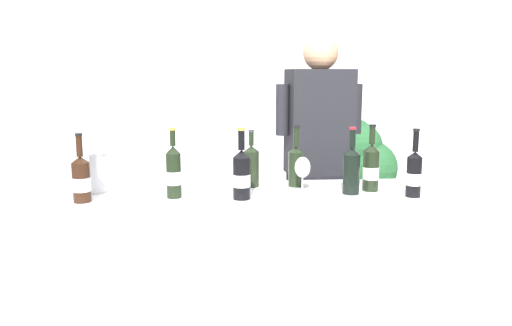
{
  "coord_description": "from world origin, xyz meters",
  "views": [
    {
      "loc": [
        -0.21,
        -2.44,
        1.57
      ],
      "look_at": [
        -0.04,
        0.0,
        1.13
      ],
      "focal_mm": 35.21,
      "sensor_mm": 36.0,
      "label": 1
    }
  ],
  "objects_px": {
    "wine_bottle_1": "(81,179)",
    "wine_glass": "(303,169)",
    "wine_bottle_5": "(351,169)",
    "wine_bottle_2": "(242,174)",
    "wine_bottle_3": "(371,167)",
    "ice_bucket": "(88,171)",
    "potted_shrub": "(361,181)",
    "person_server": "(318,182)",
    "wine_bottle_6": "(251,165)",
    "wine_bottle_0": "(174,172)",
    "wine_bottle_4": "(296,164)",
    "wine_bottle_7": "(414,173)"
  },
  "relations": [
    {
      "from": "wine_glass",
      "to": "ice_bucket",
      "type": "height_order",
      "value": "ice_bucket"
    },
    {
      "from": "wine_bottle_2",
      "to": "wine_bottle_7",
      "type": "distance_m",
      "value": 0.83
    },
    {
      "from": "wine_bottle_0",
      "to": "wine_bottle_6",
      "type": "relative_size",
      "value": 1.12
    },
    {
      "from": "potted_shrub",
      "to": "wine_bottle_7",
      "type": "bearing_deg",
      "value": -95.92
    },
    {
      "from": "wine_bottle_1",
      "to": "wine_glass",
      "type": "xyz_separation_m",
      "value": [
        1.05,
        0.12,
        0.01
      ]
    },
    {
      "from": "wine_bottle_4",
      "to": "wine_glass",
      "type": "relative_size",
      "value": 1.79
    },
    {
      "from": "wine_bottle_0",
      "to": "wine_bottle_3",
      "type": "xyz_separation_m",
      "value": [
        0.98,
        0.07,
        -0.0
      ]
    },
    {
      "from": "wine_bottle_2",
      "to": "potted_shrub",
      "type": "relative_size",
      "value": 0.28
    },
    {
      "from": "wine_bottle_7",
      "to": "wine_bottle_2",
      "type": "bearing_deg",
      "value": 179.01
    },
    {
      "from": "wine_bottle_3",
      "to": "wine_bottle_5",
      "type": "bearing_deg",
      "value": -153.67
    },
    {
      "from": "wine_bottle_1",
      "to": "person_server",
      "type": "relative_size",
      "value": 0.18
    },
    {
      "from": "wine_bottle_0",
      "to": "wine_glass",
      "type": "relative_size",
      "value": 1.88
    },
    {
      "from": "wine_bottle_1",
      "to": "wine_bottle_6",
      "type": "height_order",
      "value": "wine_bottle_1"
    },
    {
      "from": "wine_bottle_0",
      "to": "wine_bottle_5",
      "type": "height_order",
      "value": "wine_bottle_0"
    },
    {
      "from": "wine_bottle_1",
      "to": "wine_bottle_2",
      "type": "xyz_separation_m",
      "value": [
        0.74,
        0.0,
        0.01
      ]
    },
    {
      "from": "wine_bottle_0",
      "to": "potted_shrub",
      "type": "height_order",
      "value": "wine_bottle_0"
    },
    {
      "from": "wine_bottle_3",
      "to": "person_server",
      "type": "xyz_separation_m",
      "value": [
        -0.14,
        0.64,
        -0.21
      ]
    },
    {
      "from": "wine_bottle_5",
      "to": "person_server",
      "type": "distance_m",
      "value": 0.74
    },
    {
      "from": "wine_bottle_6",
      "to": "wine_bottle_7",
      "type": "bearing_deg",
      "value": -19.91
    },
    {
      "from": "potted_shrub",
      "to": "wine_glass",
      "type": "bearing_deg",
      "value": -117.67
    },
    {
      "from": "wine_bottle_1",
      "to": "wine_glass",
      "type": "bearing_deg",
      "value": 6.35
    },
    {
      "from": "wine_bottle_3",
      "to": "potted_shrub",
      "type": "bearing_deg",
      "value": 76.0
    },
    {
      "from": "wine_bottle_6",
      "to": "wine_bottle_5",
      "type": "bearing_deg",
      "value": -22.22
    },
    {
      "from": "wine_bottle_6",
      "to": "wine_glass",
      "type": "distance_m",
      "value": 0.29
    },
    {
      "from": "wine_bottle_1",
      "to": "wine_bottle_6",
      "type": "relative_size",
      "value": 1.07
    },
    {
      "from": "wine_bottle_4",
      "to": "potted_shrub",
      "type": "xyz_separation_m",
      "value": [
        0.68,
        1.13,
        -0.34
      ]
    },
    {
      "from": "wine_glass",
      "to": "ice_bucket",
      "type": "distance_m",
      "value": 1.08
    },
    {
      "from": "wine_bottle_4",
      "to": "wine_bottle_3",
      "type": "bearing_deg",
      "value": -19.24
    },
    {
      "from": "wine_bottle_4",
      "to": "person_server",
      "type": "relative_size",
      "value": 0.18
    },
    {
      "from": "wine_bottle_7",
      "to": "wine_bottle_6",
      "type": "bearing_deg",
      "value": 160.09
    },
    {
      "from": "wine_bottle_3",
      "to": "wine_bottle_4",
      "type": "relative_size",
      "value": 1.05
    },
    {
      "from": "wine_glass",
      "to": "person_server",
      "type": "xyz_separation_m",
      "value": [
        0.21,
        0.66,
        -0.21
      ]
    },
    {
      "from": "wine_bottle_3",
      "to": "ice_bucket",
      "type": "xyz_separation_m",
      "value": [
        -1.43,
        0.09,
        -0.02
      ]
    },
    {
      "from": "wine_bottle_5",
      "to": "person_server",
      "type": "relative_size",
      "value": 0.18
    },
    {
      "from": "wine_bottle_1",
      "to": "wine_bottle_5",
      "type": "distance_m",
      "value": 1.29
    },
    {
      "from": "wine_bottle_0",
      "to": "wine_bottle_2",
      "type": "height_order",
      "value": "wine_bottle_2"
    },
    {
      "from": "wine_bottle_5",
      "to": "person_server",
      "type": "bearing_deg",
      "value": 92.15
    },
    {
      "from": "wine_bottle_3",
      "to": "wine_glass",
      "type": "height_order",
      "value": "wine_bottle_3"
    },
    {
      "from": "wine_bottle_1",
      "to": "potted_shrub",
      "type": "distance_m",
      "value": 2.23
    },
    {
      "from": "wine_bottle_3",
      "to": "ice_bucket",
      "type": "relative_size",
      "value": 1.65
    },
    {
      "from": "wine_bottle_2",
      "to": "wine_bottle_7",
      "type": "xyz_separation_m",
      "value": [
        0.83,
        -0.01,
        -0.01
      ]
    },
    {
      "from": "wine_bottle_3",
      "to": "potted_shrub",
      "type": "distance_m",
      "value": 1.34
    },
    {
      "from": "wine_bottle_5",
      "to": "wine_bottle_2",
      "type": "bearing_deg",
      "value": -173.02
    },
    {
      "from": "wine_bottle_3",
      "to": "wine_bottle_6",
      "type": "distance_m",
      "value": 0.62
    },
    {
      "from": "wine_glass",
      "to": "ice_bucket",
      "type": "xyz_separation_m",
      "value": [
        -1.07,
        0.1,
        -0.02
      ]
    },
    {
      "from": "wine_bottle_3",
      "to": "wine_bottle_4",
      "type": "distance_m",
      "value": 0.39
    },
    {
      "from": "wine_bottle_0",
      "to": "wine_bottle_4",
      "type": "xyz_separation_m",
      "value": [
        0.62,
        0.2,
        -0.01
      ]
    },
    {
      "from": "wine_bottle_6",
      "to": "wine_glass",
      "type": "height_order",
      "value": "wine_bottle_6"
    },
    {
      "from": "wine_bottle_5",
      "to": "potted_shrub",
      "type": "xyz_separation_m",
      "value": [
        0.43,
        1.32,
        -0.35
      ]
    },
    {
      "from": "wine_bottle_5",
      "to": "wine_glass",
      "type": "relative_size",
      "value": 1.85
    }
  ]
}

